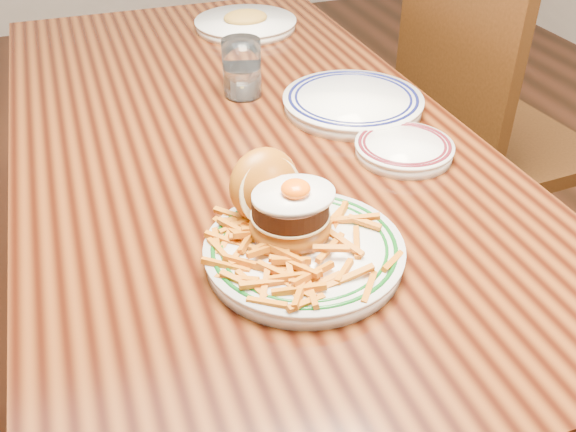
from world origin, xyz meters
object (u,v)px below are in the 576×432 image
object	(u,v)px
chair_right	(480,134)
table	(239,164)
main_plate	(297,234)
side_plate	(404,148)

from	to	relation	value
chair_right	table	bearing A→B (deg)	10.21
table	chair_right	world-z (taller)	chair_right
chair_right	main_plate	size ratio (longest dim) A/B	3.17
table	chair_right	size ratio (longest dim) A/B	1.67
chair_right	side_plate	xyz separation A→B (m)	(-0.47, -0.40, 0.25)
chair_right	side_plate	world-z (taller)	chair_right
side_plate	table	bearing A→B (deg)	154.98
main_plate	chair_right	bearing A→B (deg)	24.25
main_plate	side_plate	world-z (taller)	main_plate
chair_right	side_plate	bearing A→B (deg)	36.16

